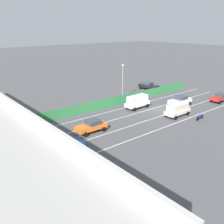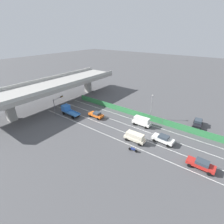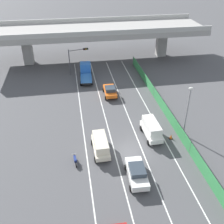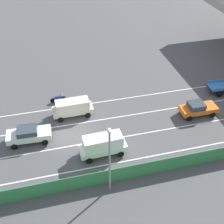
% 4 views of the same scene
% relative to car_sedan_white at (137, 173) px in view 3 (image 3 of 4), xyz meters
% --- Properties ---
extents(ground_plane, '(300.00, 300.00, 0.00)m').
position_rel_car_sedan_white_xyz_m(ground_plane, '(0.15, 4.55, -0.94)').
color(ground_plane, '#4C4C4F').
extents(lane_line_left_edge, '(0.14, 47.27, 0.01)m').
position_rel_car_sedan_white_xyz_m(lane_line_left_edge, '(-4.91, 10.19, -0.93)').
color(lane_line_left_edge, silver).
rests_on(lane_line_left_edge, ground).
extents(lane_line_mid_left, '(0.14, 47.27, 0.01)m').
position_rel_car_sedan_white_xyz_m(lane_line_mid_left, '(-1.54, 10.19, -0.93)').
color(lane_line_mid_left, silver).
rests_on(lane_line_mid_left, ground).
extents(lane_line_mid_right, '(0.14, 47.27, 0.01)m').
position_rel_car_sedan_white_xyz_m(lane_line_mid_right, '(1.83, 10.19, -0.93)').
color(lane_line_mid_right, silver).
rests_on(lane_line_mid_right, ground).
extents(lane_line_right_edge, '(0.14, 47.27, 0.01)m').
position_rel_car_sedan_white_xyz_m(lane_line_right_edge, '(5.20, 10.19, -0.93)').
color(lane_line_right_edge, silver).
rests_on(lane_line_right_edge, ground).
extents(elevated_overpass, '(45.00, 11.49, 7.66)m').
position_rel_car_sedan_white_xyz_m(elevated_overpass, '(0.15, 35.82, 5.10)').
color(elevated_overpass, '#A09E99').
rests_on(elevated_overpass, ground).
extents(green_fence, '(0.10, 43.37, 1.65)m').
position_rel_car_sedan_white_xyz_m(green_fence, '(7.26, 10.19, -0.11)').
color(green_fence, '#338447').
rests_on(green_fence, ground).
extents(car_sedan_white, '(2.21, 4.56, 1.70)m').
position_rel_car_sedan_white_xyz_m(car_sedan_white, '(0.00, 0.00, 0.00)').
color(car_sedan_white, white).
rests_on(car_sedan_white, ground).
extents(car_van_white, '(2.04, 4.68, 2.24)m').
position_rel_car_sedan_white_xyz_m(car_van_white, '(3.67, 6.97, 0.33)').
color(car_van_white, silver).
rests_on(car_van_white, ground).
extents(car_taxi_orange, '(2.08, 4.25, 1.64)m').
position_rel_car_sedan_white_xyz_m(car_taxi_orange, '(0.22, 18.93, -0.05)').
color(car_taxi_orange, orange).
rests_on(car_taxi_orange, ground).
extents(car_van_cream, '(2.00, 4.61, 2.00)m').
position_rel_car_sedan_white_xyz_m(car_van_cream, '(-3.18, 5.00, 0.22)').
color(car_van_cream, beige).
rests_on(car_van_cream, ground).
extents(flatbed_truck_blue, '(2.51, 6.14, 2.57)m').
position_rel_car_sedan_white_xyz_m(flatbed_truck_blue, '(-3.11, 26.59, 0.38)').
color(flatbed_truck_blue, black).
rests_on(flatbed_truck_blue, ground).
extents(motorcycle, '(0.60, 1.95, 0.93)m').
position_rel_car_sedan_white_xyz_m(motorcycle, '(-6.30, 3.60, -0.48)').
color(motorcycle, black).
rests_on(motorcycle, ground).
extents(traffic_light, '(3.80, 1.04, 4.98)m').
position_rel_car_sedan_white_xyz_m(traffic_light, '(-4.54, 28.84, 2.65)').
color(traffic_light, '#47474C').
rests_on(traffic_light, ground).
extents(street_lamp, '(0.60, 0.36, 6.97)m').
position_rel_car_sedan_white_xyz_m(street_lamp, '(7.97, 6.60, 3.31)').
color(street_lamp, gray).
rests_on(street_lamp, ground).
extents(traffic_cone, '(0.47, 0.47, 0.66)m').
position_rel_car_sedan_white_xyz_m(traffic_cone, '(6.10, 6.09, -0.63)').
color(traffic_cone, orange).
rests_on(traffic_cone, ground).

